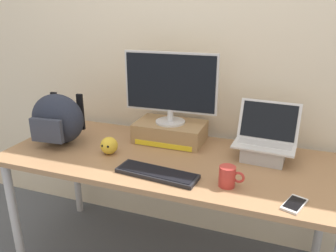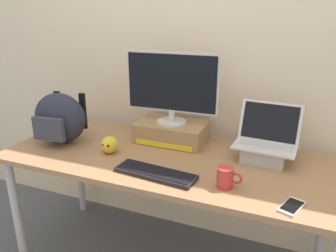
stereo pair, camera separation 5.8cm
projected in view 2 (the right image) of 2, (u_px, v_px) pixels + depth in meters
back_wall at (197, 45)px, 2.08m from camera, size 7.00×0.10×2.60m
desk at (168, 168)px, 1.88m from camera, size 1.84×0.75×0.74m
toner_box_yellow at (172, 132)px, 2.06m from camera, size 0.42×0.26×0.12m
desktop_monitor at (172, 86)px, 1.96m from camera, size 0.56×0.18×0.42m
open_laptop at (265, 148)px, 1.80m from camera, size 0.34×0.25×0.30m
external_keyboard at (155, 173)px, 1.65m from camera, size 0.42×0.17×0.02m
messenger_backpack at (60, 118)px, 2.02m from camera, size 0.34×0.28×0.30m
coffee_mug at (226, 177)px, 1.53m from camera, size 0.12×0.08×0.10m
cell_phone at (292, 206)px, 1.39m from camera, size 0.11×0.15×0.01m
plush_toy at (110, 145)px, 1.89m from camera, size 0.10×0.10×0.10m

